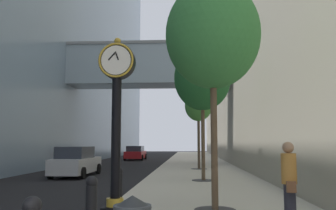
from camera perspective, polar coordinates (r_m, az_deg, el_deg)
name	(u,v)px	position (r m, az deg, el deg)	size (l,w,h in m)	color
ground_plane	(161,167)	(28.71, -1.10, -9.98)	(110.00, 110.00, 0.00)	black
sidewalk_right	(197,164)	(31.62, 4.66, -9.49)	(5.81, 80.00, 0.14)	beige
street_clock	(116,119)	(8.19, -8.38, -2.20)	(0.84, 0.55, 4.24)	black
bollard_second	(91,205)	(7.15, -12.34, -15.47)	(0.23, 0.23, 1.13)	black
bollard_third	(118,188)	(9.65, -8.07, -13.10)	(0.23, 0.23, 1.13)	black
street_tree_near	(213,36)	(10.04, 7.25, 11.08)	(2.62, 2.62, 6.26)	#333335
street_tree_mid_near	(202,78)	(17.30, 5.59, 4.33)	(2.76, 2.76, 6.52)	#333335
street_tree_mid_far	(198,106)	(24.57, 4.95, -0.20)	(1.90, 1.90, 5.46)	#333335
pedestrian_walking	(289,179)	(8.56, 19.04, -11.28)	(0.37, 0.47, 1.79)	#23232D
car_silver_near	(76,162)	(21.16, -14.66, -8.91)	(1.96, 4.68, 1.70)	#B7BABF
car_red_mid	(135,153)	(40.26, -5.29, -7.77)	(2.16, 4.29, 1.58)	#AD191E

